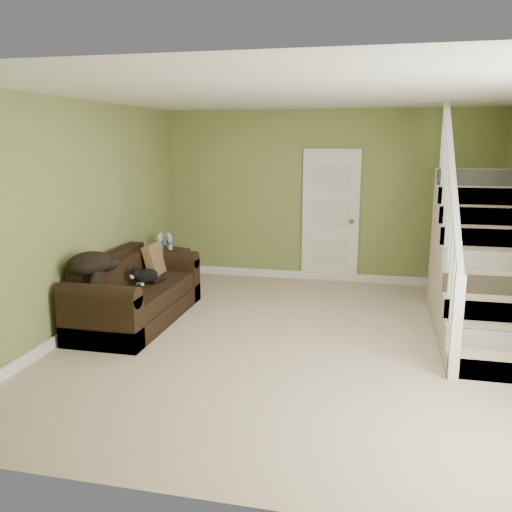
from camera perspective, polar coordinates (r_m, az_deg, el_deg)
The scene contains 15 objects.
floor at distance 5.99m, azimuth 4.20°, elevation -8.97°, with size 5.00×5.50×0.01m, color tan.
ceiling at distance 5.60m, azimuth 4.63°, elevation 16.66°, with size 5.00×5.50×0.01m, color white.
wall_back at distance 8.36m, azimuth 7.25°, elevation 6.21°, with size 5.00×0.04×2.60m, color olive.
wall_front at distance 3.02m, azimuth -3.46°, elevation -4.41°, with size 5.00×0.04×2.60m, color olive.
wall_left at distance 6.51m, azimuth -17.98°, elevation 4.01°, with size 0.04×5.50×2.60m, color olive.
baseboard_back at distance 8.55m, azimuth 7.00°, elevation -2.10°, with size 5.00×0.04×0.12m, color white.
baseboard_left at distance 6.77m, azimuth -17.07°, elevation -6.43°, with size 0.04×5.50×0.12m, color white.
door at distance 8.34m, azimuth 7.85°, elevation 4.14°, with size 0.86×0.12×2.02m.
staircase at distance 6.77m, azimuth 22.54°, elevation -1.71°, with size 1.00×2.51×2.82m.
sofa at distance 6.71m, azimuth -12.68°, elevation -4.10°, with size 0.89×2.05×0.81m.
side_table at distance 8.01m, azimuth -9.36°, elevation -1.33°, with size 0.62×0.62×0.82m.
cat at distance 6.68m, azimuth -11.55°, elevation -2.12°, with size 0.31×0.52×0.25m.
banana at distance 6.30m, azimuth -12.98°, elevation -3.75°, with size 0.05×0.16×0.05m, color yellow.
throw_pillow at distance 7.20m, azimuth -10.59°, elevation -0.40°, with size 0.11×0.42×0.42m, color #533621.
throw_blanket at distance 6.16m, azimuth -17.12°, elevation -0.73°, with size 0.44×0.58×0.24m, color black.
Camera 1 is at (0.82, -5.53, 2.16)m, focal length 38.00 mm.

